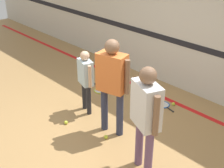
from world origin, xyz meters
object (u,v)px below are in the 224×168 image
at_px(racket_spare_on_floor, 164,105).
at_px(tennis_ball_stray_left, 66,122).
at_px(person_student_right, 146,110).
at_px(person_instructor, 112,78).
at_px(tennis_ball_by_spare_racket, 173,104).
at_px(person_student_left, 86,75).
at_px(racket_second_spare, 100,90).
at_px(tennis_ball_near_instructor, 106,137).

height_order(racket_spare_on_floor, tennis_ball_stray_left, tennis_ball_stray_left).
distance_m(person_student_right, tennis_ball_stray_left, 1.98).
xyz_separation_m(person_instructor, tennis_ball_by_spare_racket, (0.19, 1.48, -0.99)).
xyz_separation_m(person_student_left, racket_spare_on_floor, (0.88, 1.23, -0.74)).
distance_m(person_instructor, racket_second_spare, 1.83).
relative_size(racket_spare_on_floor, tennis_ball_near_instructor, 7.17).
relative_size(person_instructor, person_student_left, 1.36).
xyz_separation_m(racket_second_spare, tennis_ball_by_spare_racket, (1.46, 0.64, 0.02)).
bearing_deg(tennis_ball_near_instructor, person_instructor, 111.18).
bearing_deg(person_student_right, tennis_ball_stray_left, 26.02).
distance_m(racket_spare_on_floor, tennis_ball_near_instructor, 1.55).
distance_m(person_instructor, racket_spare_on_floor, 1.68).
relative_size(person_student_left, tennis_ball_by_spare_racket, 18.41).
height_order(person_student_right, tennis_ball_stray_left, person_student_right).
bearing_deg(person_instructor, racket_spare_on_floor, 72.16).
height_order(racket_spare_on_floor, tennis_ball_near_instructor, tennis_ball_near_instructor).
bearing_deg(racket_spare_on_floor, tennis_ball_near_instructor, -77.11).
distance_m(person_student_left, tennis_ball_by_spare_racket, 1.85).
height_order(racket_second_spare, tennis_ball_stray_left, tennis_ball_stray_left).
xyz_separation_m(tennis_ball_by_spare_racket, tennis_ball_stray_left, (-0.91, -1.93, 0.00)).
xyz_separation_m(tennis_ball_near_instructor, tennis_ball_stray_left, (-0.81, -0.23, 0.00)).
relative_size(person_instructor, racket_second_spare, 3.04).
height_order(person_instructor, racket_second_spare, person_instructor).
distance_m(racket_second_spare, tennis_ball_by_spare_racket, 1.60).
xyz_separation_m(person_student_right, racket_second_spare, (-2.27, 1.17, -0.99)).
bearing_deg(tennis_ball_near_instructor, racket_second_spare, 141.94).
height_order(person_student_left, tennis_ball_near_instructor, person_student_left).
xyz_separation_m(racket_second_spare, tennis_ball_near_instructor, (1.35, -1.06, 0.02)).
relative_size(person_instructor, person_student_right, 1.02).
bearing_deg(person_student_right, tennis_ball_by_spare_racket, -43.95).
xyz_separation_m(racket_spare_on_floor, tennis_ball_by_spare_racket, (0.13, 0.14, 0.02)).
xyz_separation_m(person_instructor, person_student_right, (1.00, -0.33, -0.02)).
xyz_separation_m(racket_second_spare, tennis_ball_stray_left, (0.55, -1.29, 0.02)).
bearing_deg(person_instructor, tennis_ball_stray_left, -163.05).
bearing_deg(tennis_ball_by_spare_racket, person_student_left, -126.41).
bearing_deg(racket_spare_on_floor, racket_second_spare, -147.50).
bearing_deg(tennis_ball_near_instructor, tennis_ball_stray_left, -163.88).
xyz_separation_m(person_student_left, person_student_right, (1.82, -0.44, 0.25)).
distance_m(tennis_ball_near_instructor, tennis_ball_stray_left, 0.84).
height_order(racket_second_spare, tennis_ball_near_instructor, tennis_ball_near_instructor).
distance_m(racket_spare_on_floor, racket_second_spare, 1.42).
bearing_deg(racket_spare_on_floor, person_student_left, -113.52).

